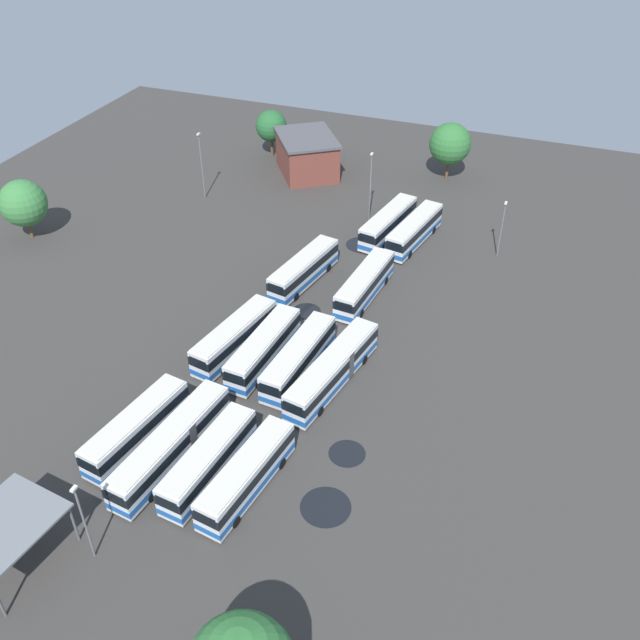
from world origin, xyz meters
name	(u,v)px	position (x,y,z in m)	size (l,w,h in m)	color
ground_plane	(318,328)	(0.00, 0.00, 0.00)	(122.12, 122.12, 0.00)	#383533
bus_row0_slot1	(388,223)	(-21.74, 1.22, 1.81)	(11.97, 4.51, 3.43)	silver
bus_row0_slot2	(414,230)	(-21.06, 4.84, 1.81)	(11.87, 4.56, 3.43)	silver
bus_row1_slot0	(304,269)	(-7.66, -4.71, 1.81)	(11.79, 4.51, 3.43)	silver
bus_row1_slot2	(365,284)	(-7.24, 2.78, 1.81)	(11.77, 3.52, 3.43)	silver
bus_row2_slot0	(235,337)	(6.54, -6.51, 1.81)	(11.68, 4.46, 3.43)	silver
bus_row2_slot1	(264,348)	(7.20, -3.00, 1.81)	(11.55, 3.30, 3.43)	silver
bus_row2_slot2	(299,358)	(7.31, 0.79, 1.81)	(11.88, 3.45, 3.43)	silver
bus_row2_slot3	(333,369)	(7.74, 4.47, 1.81)	(14.06, 4.88, 3.43)	silver
bus_row3_slot0	(137,428)	(21.00, -8.68, 1.81)	(11.52, 4.22, 3.43)	silver
bus_row3_slot1	(172,445)	(21.63, -4.86, 1.81)	(14.04, 4.17, 3.43)	silver
bus_row3_slot2	(209,461)	(22.10, -1.12, 1.81)	(11.23, 3.65, 3.43)	silver
bus_row3_slot3	(247,475)	(22.39, 2.46, 1.81)	(11.23, 4.00, 3.43)	silver
depot_building	(307,155)	(-35.65, -15.47, 2.90)	(13.04, 12.46, 5.76)	brown
maintenance_shelter	(3,527)	(34.40, -10.66, 3.86)	(8.38, 7.05, 4.09)	slate
lamp_post_far_corner	(370,184)	(-24.94, -2.31, 5.14)	(0.56, 0.28, 9.43)	slate
lamp_post_near_entrance	(202,164)	(-22.82, -25.89, 5.16)	(0.56, 0.28, 9.48)	slate
lamp_post_mid_lot	(83,520)	(32.04, -5.52, 4.22)	(0.56, 0.28, 7.63)	slate
lamp_post_by_building	(502,227)	(-21.64, 15.29, 4.08)	(0.56, 0.28, 7.35)	slate
tree_west_edge	(450,144)	(-41.16, 4.55, 5.42)	(6.00, 6.00, 8.43)	brown
tree_north_edge	(23,203)	(-5.00, -41.30, 4.86)	(5.88, 5.88, 7.80)	brown
tree_northwest	(271,126)	(-39.59, -22.98, 4.85)	(4.80, 4.80, 7.26)	brown
puddle_back_corner	(347,454)	(15.74, 8.71, 0.00)	(3.23, 3.23, 0.01)	black
puddle_front_lane	(326,507)	(21.72, 8.98, 0.00)	(4.13, 4.13, 0.01)	black
puddle_near_shelter	(368,226)	(-23.28, -1.83, 0.00)	(1.42, 1.42, 0.01)	black
puddle_centre_drain	(362,245)	(-18.28, -1.11, 0.00)	(4.07, 4.07, 0.01)	black
puddle_between_rows	(307,311)	(-2.44, -2.32, 0.00)	(3.18, 3.18, 0.01)	black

